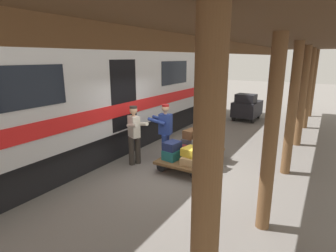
% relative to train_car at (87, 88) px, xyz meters
% --- Properties ---
extents(ground_plane, '(60.00, 60.00, 0.00)m').
position_rel_train_car_xyz_m(ground_plane, '(-3.21, 0.00, -2.06)').
color(ground_plane, slate).
extents(platform_canopy, '(3.20, 20.20, 3.56)m').
position_rel_train_car_xyz_m(platform_canopy, '(-5.74, 0.00, 1.19)').
color(platform_canopy, brown).
rests_on(platform_canopy, ground_plane).
extents(train_car, '(3.02, 16.92, 4.00)m').
position_rel_train_car_xyz_m(train_car, '(0.00, 0.00, 0.00)').
color(train_car, '#B7BABF').
rests_on(train_car, ground_plane).
extents(luggage_cart, '(1.28, 2.05, 0.33)m').
position_rel_train_car_xyz_m(luggage_cart, '(-3.41, -0.56, -1.78)').
color(luggage_cart, brown).
rests_on(luggage_cart, ground_plane).
extents(suitcase_maroon_trunk, '(0.55, 0.56, 0.17)m').
position_rel_train_car_xyz_m(suitcase_maroon_trunk, '(-3.12, -0.56, -1.65)').
color(suitcase_maroon_trunk, maroon).
rests_on(suitcase_maroon_trunk, luggage_cart).
extents(suitcase_burgundy_valise, '(0.45, 0.51, 0.29)m').
position_rel_train_car_xyz_m(suitcase_burgundy_valise, '(-3.70, -1.13, -1.59)').
color(suitcase_burgundy_valise, maroon).
rests_on(suitcase_burgundy_valise, luggage_cart).
extents(suitcase_slate_roller, '(0.57, 0.55, 0.29)m').
position_rel_train_car_xyz_m(suitcase_slate_roller, '(-3.12, -1.13, -1.59)').
color(suitcase_slate_roller, '#4C515B').
rests_on(suitcase_slate_roller, luggage_cart).
extents(suitcase_olive_duffel, '(0.56, 0.65, 0.24)m').
position_rel_train_car_xyz_m(suitcase_olive_duffel, '(-3.70, -0.56, -1.61)').
color(suitcase_olive_duffel, brown).
rests_on(suitcase_olive_duffel, luggage_cart).
extents(suitcase_teal_softside, '(0.45, 0.59, 0.27)m').
position_rel_train_car_xyz_m(suitcase_teal_softside, '(-3.12, 0.00, -1.60)').
color(suitcase_teal_softside, '#1E666B').
rests_on(suitcase_teal_softside, luggage_cart).
extents(suitcase_tan_vintage, '(0.52, 0.66, 0.19)m').
position_rel_train_car_xyz_m(suitcase_tan_vintage, '(-3.70, 0.00, -1.64)').
color(suitcase_tan_vintage, tan).
rests_on(suitcase_tan_vintage, luggage_cart).
extents(suitcase_yellow_case, '(0.50, 0.51, 0.21)m').
position_rel_train_car_xyz_m(suitcase_yellow_case, '(-3.68, -0.02, -1.44)').
color(suitcase_yellow_case, gold).
rests_on(suitcase_yellow_case, suitcase_tan_vintage).
extents(suitcase_brown_leather, '(0.39, 0.58, 0.26)m').
position_rel_train_car_xyz_m(suitcase_brown_leather, '(-3.11, -1.16, -1.31)').
color(suitcase_brown_leather, brown).
rests_on(suitcase_brown_leather, suitcase_slate_roller).
extents(suitcase_navy_fabric, '(0.41, 0.50, 0.22)m').
position_rel_train_car_xyz_m(suitcase_navy_fabric, '(-3.11, 0.02, -1.36)').
color(suitcase_navy_fabric, navy).
rests_on(suitcase_navy_fabric, suitcase_teal_softside).
extents(suitcase_orange_carryall, '(0.33, 0.41, 0.25)m').
position_rel_train_car_xyz_m(suitcase_orange_carryall, '(-3.74, -1.14, -1.32)').
color(suitcase_orange_carryall, '#CC6B23').
rests_on(suitcase_orange_carryall, suitcase_burgundy_valise).
extents(suitcase_gray_aluminum, '(0.50, 0.47, 0.24)m').
position_rel_train_car_xyz_m(suitcase_gray_aluminum, '(-3.72, -0.58, -1.38)').
color(suitcase_gray_aluminum, '#9EA0A5').
rests_on(suitcase_gray_aluminum, suitcase_olive_duffel).
extents(porter_in_overalls, '(0.71, 0.51, 1.70)m').
position_rel_train_car_xyz_m(porter_in_overalls, '(-2.55, -0.52, -1.14)').
color(porter_in_overalls, navy).
rests_on(porter_in_overalls, ground_plane).
extents(porter_by_door, '(0.74, 0.61, 1.70)m').
position_rel_train_car_xyz_m(porter_by_door, '(-1.98, 0.20, -1.14)').
color(porter_by_door, '#332D28').
rests_on(porter_by_door, ground_plane).
extents(baggage_tug, '(1.16, 1.74, 1.30)m').
position_rel_train_car_xyz_m(baggage_tug, '(-3.18, -7.21, -1.43)').
color(baggage_tug, black).
rests_on(baggage_tug, ground_plane).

